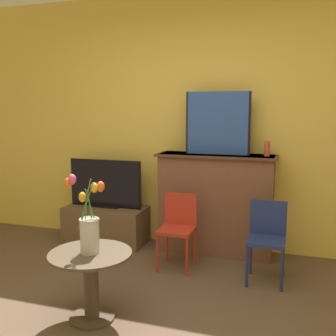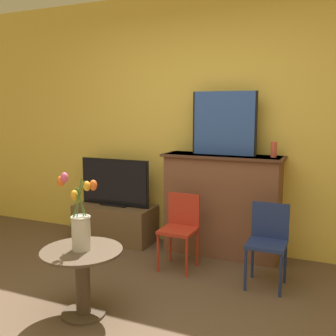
{
  "view_description": "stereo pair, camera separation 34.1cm",
  "coord_description": "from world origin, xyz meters",
  "px_view_note": "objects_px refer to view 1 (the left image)",
  "views": [
    {
      "loc": [
        0.99,
        -1.99,
        1.5
      ],
      "look_at": [
        -0.06,
        1.22,
        0.98
      ],
      "focal_mm": 42.0,
      "sensor_mm": 36.0,
      "label": 1
    },
    {
      "loc": [
        1.3,
        -1.87,
        1.5
      ],
      "look_at": [
        -0.06,
        1.22,
        0.98
      ],
      "focal_mm": 42.0,
      "sensor_mm": 36.0,
      "label": 2
    }
  ],
  "objects_px": {
    "tv_monitor": "(105,184)",
    "vase_tulips": "(89,226)",
    "chair_blue": "(267,235)",
    "painting": "(218,123)",
    "chair_red": "(178,225)"
  },
  "relations": [
    {
      "from": "painting",
      "to": "chair_red",
      "type": "bearing_deg",
      "value": -118.49
    },
    {
      "from": "vase_tulips",
      "to": "tv_monitor",
      "type": "bearing_deg",
      "value": 113.01
    },
    {
      "from": "tv_monitor",
      "to": "chair_blue",
      "type": "bearing_deg",
      "value": -14.81
    },
    {
      "from": "painting",
      "to": "vase_tulips",
      "type": "relative_size",
      "value": 1.17
    },
    {
      "from": "painting",
      "to": "chair_blue",
      "type": "relative_size",
      "value": 0.94
    },
    {
      "from": "tv_monitor",
      "to": "vase_tulips",
      "type": "xyz_separation_m",
      "value": [
        0.65,
        -1.52,
        0.03
      ]
    },
    {
      "from": "chair_blue",
      "to": "tv_monitor",
      "type": "bearing_deg",
      "value": 165.19
    },
    {
      "from": "tv_monitor",
      "to": "vase_tulips",
      "type": "relative_size",
      "value": 1.52
    },
    {
      "from": "chair_red",
      "to": "vase_tulips",
      "type": "distance_m",
      "value": 1.18
    },
    {
      "from": "chair_red",
      "to": "chair_blue",
      "type": "distance_m",
      "value": 0.82
    },
    {
      "from": "chair_red",
      "to": "tv_monitor",
      "type": "bearing_deg",
      "value": 156.5
    },
    {
      "from": "chair_red",
      "to": "chair_blue",
      "type": "relative_size",
      "value": 1.0
    },
    {
      "from": "vase_tulips",
      "to": "painting",
      "type": "bearing_deg",
      "value": 69.62
    },
    {
      "from": "painting",
      "to": "tv_monitor",
      "type": "height_order",
      "value": "painting"
    },
    {
      "from": "chair_red",
      "to": "painting",
      "type": "bearing_deg",
      "value": 61.51
    }
  ]
}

